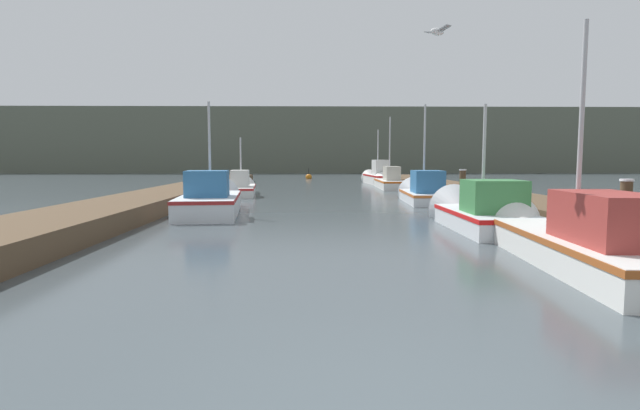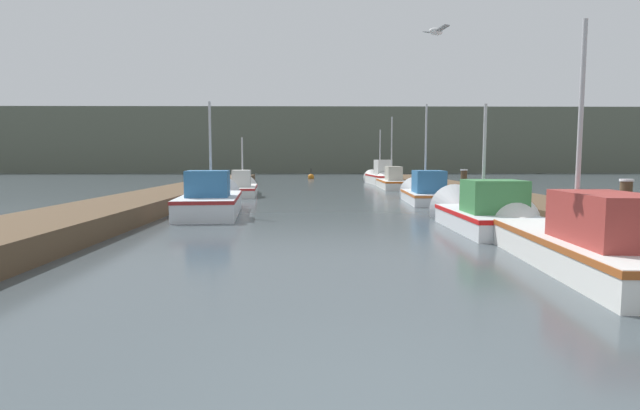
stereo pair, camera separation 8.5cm
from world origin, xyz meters
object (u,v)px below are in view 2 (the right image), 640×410
object	(u,v)px
fishing_boat_1	(478,213)
fishing_boat_3	(424,192)
mooring_piling_1	(624,219)
fishing_boat_5	(391,181)
channel_buoy	(311,177)
seagull_lead	(436,31)
fishing_boat_6	(379,177)
fishing_boat_2	(212,200)
fishing_boat_0	(566,238)
mooring_piling_0	(464,188)
fishing_boat_4	(243,187)
mooring_piling_2	(394,176)

from	to	relation	value
fishing_boat_1	fishing_boat_3	bearing A→B (deg)	87.96
fishing_boat_3	mooring_piling_1	xyz separation A→B (m)	(0.99, -11.78, 0.33)
fishing_boat_3	fishing_boat_5	bearing A→B (deg)	91.93
channel_buoy	seagull_lead	xyz separation A→B (m)	(2.33, -35.07, 3.82)
fishing_boat_6	seagull_lead	world-z (taller)	seagull_lead
channel_buoy	fishing_boat_5	bearing A→B (deg)	-69.97
fishing_boat_2	fishing_boat_6	distance (m)	20.16
fishing_boat_0	fishing_boat_1	xyz separation A→B (m)	(-0.13, 4.33, -0.02)
fishing_boat_3	fishing_boat_5	world-z (taller)	fishing_boat_5
fishing_boat_1	mooring_piling_0	xyz separation A→B (m)	(1.23, 5.36, 0.32)
fishing_boat_4	fishing_boat_1	bearing A→B (deg)	-61.92
fishing_boat_5	fishing_boat_1	bearing A→B (deg)	-90.60
fishing_boat_5	seagull_lead	size ratio (longest dim) A/B	10.39
mooring_piling_0	channel_buoy	distance (m)	26.19
fishing_boat_3	mooring_piling_1	world-z (taller)	fishing_boat_3
fishing_boat_6	mooring_piling_0	bearing A→B (deg)	-90.87
fishing_boat_1	mooring_piling_1	size ratio (longest dim) A/B	3.30
fishing_boat_6	mooring_piling_1	bearing A→B (deg)	-91.93
fishing_boat_2	fishing_boat_3	bearing A→B (deg)	21.72
fishing_boat_2	fishing_boat_3	distance (m)	8.93
fishing_boat_1	mooring_piling_0	distance (m)	5.51
fishing_boat_1	channel_buoy	bearing A→B (deg)	98.38
mooring_piling_2	channel_buoy	bearing A→B (deg)	125.42
mooring_piling_2	fishing_boat_6	bearing A→B (deg)	-156.78
seagull_lead	channel_buoy	bearing A→B (deg)	-25.24
fishing_boat_2	fishing_boat_3	size ratio (longest dim) A/B	1.13
fishing_boat_2	mooring_piling_1	bearing A→B (deg)	-46.35
fishing_boat_2	fishing_boat_6	bearing A→B (deg)	61.06
fishing_boat_6	mooring_piling_2	world-z (taller)	fishing_boat_6
fishing_boat_6	mooring_piling_1	distance (m)	26.21
seagull_lead	mooring_piling_0	bearing A→B (deg)	-48.88
fishing_boat_2	channel_buoy	bearing A→B (deg)	77.88
fishing_boat_2	fishing_boat_5	world-z (taller)	fishing_boat_5
fishing_boat_6	mooring_piling_1	world-z (taller)	fishing_boat_6
fishing_boat_3	fishing_boat_4	world-z (taller)	fishing_boat_3
fishing_boat_3	seagull_lead	xyz separation A→B (m)	(-2.48, -11.80, 3.58)
fishing_boat_5	mooring_piling_1	size ratio (longest dim) A/B	3.88
fishing_boat_2	seagull_lead	world-z (taller)	seagull_lead
fishing_boat_0	fishing_boat_5	distance (m)	21.74
fishing_boat_3	fishing_boat_2	bearing A→B (deg)	-150.08
mooring_piling_0	fishing_boat_6	bearing A→B (deg)	93.10
fishing_boat_5	fishing_boat_0	bearing A→B (deg)	-90.00
fishing_boat_5	fishing_boat_6	bearing A→B (deg)	91.44
mooring_piling_0	channel_buoy	bearing A→B (deg)	102.72
fishing_boat_3	fishing_boat_5	xyz separation A→B (m)	(0.11, 9.76, -0.00)
fishing_boat_3	mooring_piling_0	bearing A→B (deg)	-64.62
fishing_boat_5	fishing_boat_2	bearing A→B (deg)	-119.45
fishing_boat_4	mooring_piling_2	xyz separation A→B (m)	(9.27, 10.50, 0.20)
fishing_boat_0	fishing_boat_6	xyz separation A→B (m)	(0.20, 26.38, 0.11)
mooring_piling_0	fishing_boat_3	bearing A→B (deg)	112.78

